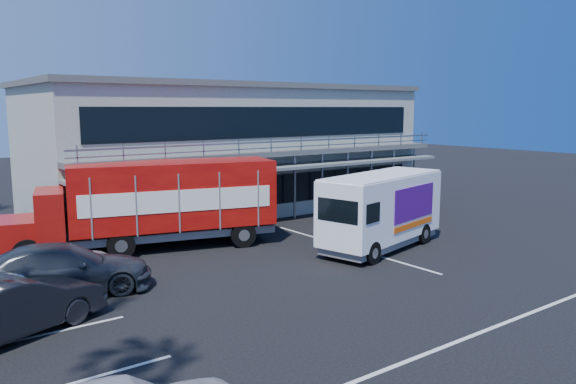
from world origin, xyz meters
TOP-DOWN VIEW (x-y plane):
  - ground at (0.00, 0.00)m, footprint 120.00×120.00m
  - building at (3.00, 14.94)m, footprint 22.40×12.00m
  - red_truck at (-4.73, 7.68)m, footprint 11.26×5.19m
  - white_van at (2.96, 2.00)m, footprint 6.89×3.74m
  - parked_car_b at (-11.56, 1.20)m, footprint 5.16×3.40m
  - parked_car_c at (-9.50, 4.40)m, footprint 4.93×2.44m
  - parked_car_d at (-9.50, 4.00)m, footprint 5.94×3.78m

SIDE VIEW (x-z plane):
  - ground at x=0.00m, z-range 0.00..0.00m
  - parked_car_c at x=-9.50m, z-range 0.00..1.35m
  - parked_car_d at x=-9.50m, z-range 0.00..1.60m
  - parked_car_b at x=-11.56m, z-range 0.00..1.61m
  - white_van at x=2.96m, z-range 0.10..3.29m
  - red_truck at x=-4.73m, z-range 0.18..3.88m
  - building at x=3.00m, z-range 0.01..7.31m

